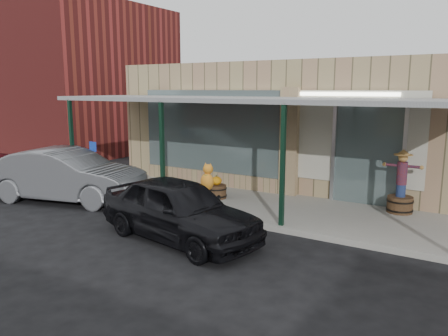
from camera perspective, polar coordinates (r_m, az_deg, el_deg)
The scene contains 10 objects.
ground at distance 9.77m, azimuth -7.75°, elevation -9.82°, with size 120.00×120.00×0.00m, color black.
sidewalk at distance 12.60m, azimuth 2.71°, elevation -4.74°, with size 40.00×3.20×0.15m, color gray.
storefront at distance 16.36m, azimuth 10.58°, elevation 5.76°, with size 12.00×6.25×4.20m.
awning at distance 12.14m, azimuth 2.74°, elevation 8.72°, with size 12.00×3.00×3.04m.
block_buildings_near at distance 16.71m, azimuth 18.65°, elevation 11.24°, with size 61.00×8.00×8.00m.
barrel_scarecrow at distance 12.26m, azimuth 22.08°, elevation -2.86°, with size 1.01×0.74×1.67m.
barrel_pumpkin at distance 12.94m, azimuth -0.99°, elevation -2.86°, with size 0.65×0.65×0.70m.
handicap_sign at distance 14.68m, azimuth -16.68°, elevation 1.20°, with size 0.32×0.04×1.52m.
parked_sedan at distance 9.83m, azimuth -5.90°, elevation -5.34°, with size 4.35×2.39×1.63m.
car_grey at distance 13.90m, azimuth -19.92°, elevation -0.90°, with size 1.67×4.80×1.58m, color slate.
Camera 1 is at (5.88, -7.05, 3.35)m, focal length 35.00 mm.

